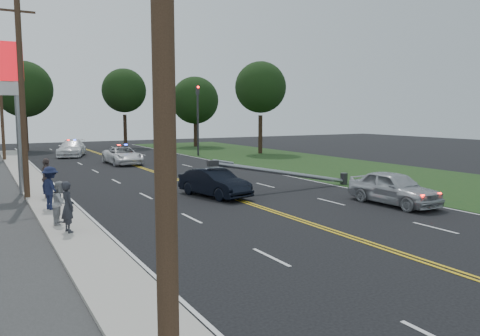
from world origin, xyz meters
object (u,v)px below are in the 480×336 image
bystander_c (51,188)px  bystander_d (47,178)px  utility_pole_mid (22,97)px  waiting_sedan (394,188)px  crashed_sedan (214,183)px  bystander_b (61,202)px  traffic_signal (198,114)px  utility_pole_near (163,50)px  bystander_a (68,207)px  emergency_a (123,156)px  utility_pole_far (1,104)px  fallen_streetlight (291,173)px  emergency_b (72,148)px

bystander_c → bystander_d: 3.09m
utility_pole_mid → waiting_sedan: size_ratio=2.14×
crashed_sedan → bystander_b: (-7.98, -2.98, 0.22)m
utility_pole_mid → bystander_b: 8.04m
bystander_c → traffic_signal: bearing=-62.0°
utility_pole_mid → utility_pole_near: bearing=-90.0°
crashed_sedan → bystander_a: size_ratio=2.42×
utility_pole_mid → bystander_b: utility_pole_mid is taller
crashed_sedan → emergency_a: (0.07, 17.78, -0.01)m
utility_pole_far → emergency_a: bearing=-43.1°
crashed_sedan → bystander_c: bearing=166.7°
fallen_streetlight → bystander_b: (-12.79, -2.86, 0.02)m
fallen_streetlight → traffic_signal: bearing=79.4°
waiting_sedan → bystander_d: (-14.20, 9.24, 0.32)m
emergency_a → bystander_b: bearing=-112.9°
utility_pole_mid → bystander_d: size_ratio=5.04×
utility_pole_mid → bystander_a: size_ratio=5.47×
utility_pole_mid → bystander_a: bearing=-85.7°
utility_pole_mid → utility_pole_far: size_ratio=1.00×
bystander_a → emergency_a: bearing=-30.3°
utility_pole_far → emergency_b: 7.59m
traffic_signal → waiting_sedan: bearing=-95.0°
utility_pole_far → bystander_c: utility_pole_far is taller
utility_pole_near → utility_pole_far: size_ratio=1.00×
fallen_streetlight → bystander_c: (-12.74, 0.20, 0.15)m
traffic_signal → bystander_d: (-16.64, -18.72, -3.09)m
emergency_b → crashed_sedan: bearing=-67.0°
utility_pole_mid → bystander_b: bearing=-85.0°
utility_pole_near → waiting_sedan: 18.60m
bystander_c → fallen_streetlight: bearing=-115.2°
emergency_b → bystander_d: (-5.26, -24.14, 0.30)m
fallen_streetlight → bystander_c: bearing=179.1°
traffic_signal → waiting_sedan: 28.27m
utility_pole_far → crashed_sedan: bearing=-71.7°
bystander_c → bystander_b: bearing=154.9°
utility_pole_far → emergency_a: 12.63m
utility_pole_mid → utility_pole_far: 22.00m
bystander_a → bystander_b: bearing=-9.2°
emergency_a → utility_pole_mid: bearing=-123.5°
utility_pole_near → utility_pole_mid: (0.00, 20.00, 0.00)m
crashed_sedan → bystander_d: bearing=144.9°
utility_pole_near → bystander_b: size_ratio=6.08×
utility_pole_mid → bystander_b: size_ratio=6.08×
crashed_sedan → bystander_d: (-7.72, 3.16, 0.38)m
bystander_b → bystander_a: bearing=-152.9°
utility_pole_near → utility_pole_far: bearing=90.0°
bystander_b → fallen_streetlight: bearing=-51.6°
bystander_a → bystander_c: size_ratio=0.97×
utility_pole_mid → bystander_d: utility_pole_mid is taller
utility_pole_near → bystander_b: utility_pole_near is taller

